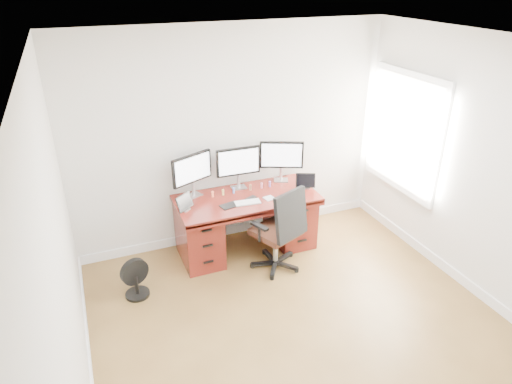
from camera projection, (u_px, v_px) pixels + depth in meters
name	position (u px, v px, depth m)	size (l,w,h in m)	color
ground	(316.00, 347.00, 4.31)	(4.50, 4.50, 0.00)	brown
back_wall	(233.00, 138.00, 5.58)	(4.00, 0.10, 2.70)	silver
right_wall	(497.00, 179.00, 4.48)	(0.10, 4.50, 2.70)	silver
desk	(246.00, 221.00, 5.65)	(1.70, 0.80, 0.75)	#5E1912
office_chair	(279.00, 243.00, 5.30)	(0.73, 0.73, 1.05)	black
floor_fan	(136.00, 279.00, 4.89)	(0.31, 0.26, 0.45)	black
monitor_left	(192.00, 170.00, 5.35)	(0.52, 0.25, 0.53)	silver
monitor_center	(238.00, 163.00, 5.55)	(0.55, 0.15, 0.53)	silver
monitor_right	(281.00, 156.00, 5.74)	(0.52, 0.25, 0.53)	silver
tablet_left	(185.00, 203.00, 5.13)	(0.23, 0.20, 0.19)	silver
tablet_right	(306.00, 182.00, 5.66)	(0.25, 0.16, 0.19)	silver
keyboard	(248.00, 202.00, 5.32)	(0.30, 0.13, 0.01)	silver
trackpad	(269.00, 198.00, 5.43)	(0.12, 0.12, 0.01)	#B7B9BE
drawing_tablet	(230.00, 205.00, 5.26)	(0.22, 0.14, 0.01)	black
phone	(251.00, 198.00, 5.43)	(0.14, 0.07, 0.01)	black
figurine_orange	(213.00, 194.00, 5.45)	(0.03, 0.03, 0.08)	#FA7A4C
figurine_yellow	(223.00, 192.00, 5.49)	(0.03, 0.03, 0.08)	#CDBD5C
figurine_blue	(234.00, 190.00, 5.54)	(0.03, 0.03, 0.08)	#6B8DE7
figurine_brown	(250.00, 187.00, 5.62)	(0.03, 0.03, 0.08)	#916845
figurine_pink	(262.00, 185.00, 5.67)	(0.03, 0.03, 0.08)	#DC718D
figurine_purple	(270.00, 184.00, 5.70)	(0.03, 0.03, 0.08)	#9C6DD2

